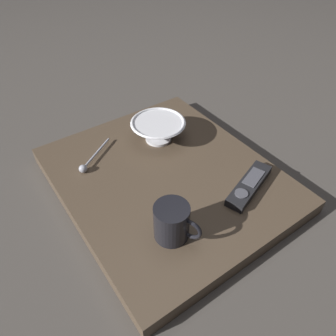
# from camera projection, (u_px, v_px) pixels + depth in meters

# --- Properties ---
(ground_plane) EXTENTS (6.00, 6.00, 0.00)m
(ground_plane) POSITION_uv_depth(u_px,v_px,m) (166.00, 185.00, 0.89)
(ground_plane) COLOR #47423D
(table) EXTENTS (0.53, 0.62, 0.04)m
(table) POSITION_uv_depth(u_px,v_px,m) (166.00, 179.00, 0.87)
(table) COLOR #4C3D2D
(table) RESTS_ON ground
(cereal_bowl) EXTENTS (0.16, 0.16, 0.06)m
(cereal_bowl) POSITION_uv_depth(u_px,v_px,m) (158.00, 129.00, 0.95)
(cereal_bowl) COLOR silver
(cereal_bowl) RESTS_ON table
(coffee_mug) EXTENTS (0.08, 0.10, 0.09)m
(coffee_mug) POSITION_uv_depth(u_px,v_px,m) (172.00, 222.00, 0.68)
(coffee_mug) COLOR black
(coffee_mug) RESTS_ON table
(teaspoon) EXTENTS (0.13, 0.09, 0.02)m
(teaspoon) POSITION_uv_depth(u_px,v_px,m) (87.00, 164.00, 0.87)
(teaspoon) COLOR #A3A5B2
(teaspoon) RESTS_ON table
(tv_remote_near) EXTENTS (0.18, 0.10, 0.02)m
(tv_remote_near) POSITION_uv_depth(u_px,v_px,m) (249.00, 185.00, 0.81)
(tv_remote_near) COLOR black
(tv_remote_near) RESTS_ON table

